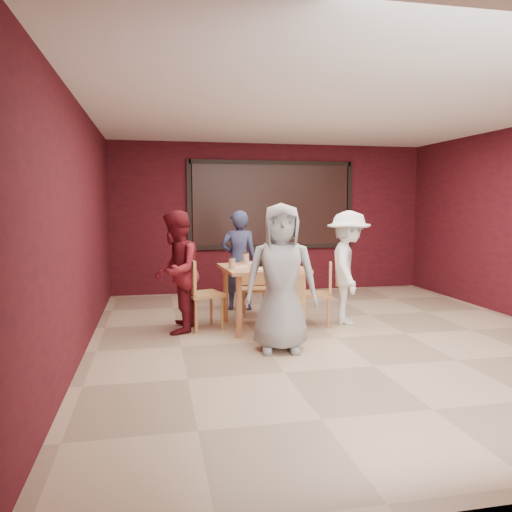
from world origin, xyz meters
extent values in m
plane|color=#C8AE8B|center=(0.00, 0.00, 0.00)|extent=(7.00, 7.00, 0.00)
cube|color=black|center=(0.00, 3.45, 1.65)|extent=(3.00, 0.02, 1.50)
cube|color=tan|center=(-0.79, 0.70, 0.81)|extent=(1.11, 1.11, 0.04)
cylinder|color=tan|center=(-1.23, 1.10, 0.40)|extent=(0.08, 0.08, 0.79)
cylinder|color=tan|center=(-0.39, 1.15, 0.40)|extent=(0.08, 0.08, 0.79)
cylinder|color=tan|center=(-1.19, 0.26, 0.40)|extent=(0.08, 0.08, 0.79)
cylinder|color=tan|center=(-0.34, 0.30, 0.40)|extent=(0.08, 0.08, 0.79)
cylinder|color=silver|center=(-0.79, 0.37, 0.84)|extent=(0.27, 0.27, 0.01)
cone|color=gold|center=(-0.79, 0.37, 0.86)|extent=(0.24, 0.24, 0.02)
cylinder|color=beige|center=(-0.64, 0.27, 0.90)|extent=(0.09, 0.09, 0.14)
cylinder|color=black|center=(-0.64, 0.27, 0.98)|extent=(0.09, 0.09, 0.01)
cylinder|color=silver|center=(-0.79, 1.04, 0.84)|extent=(0.27, 0.27, 0.01)
cone|color=gold|center=(-0.79, 1.04, 0.86)|extent=(0.24, 0.24, 0.02)
cylinder|color=beige|center=(-0.93, 1.14, 0.90)|extent=(0.09, 0.09, 0.14)
cylinder|color=black|center=(-0.93, 1.14, 0.98)|extent=(0.09, 0.09, 0.01)
cylinder|color=silver|center=(-1.12, 0.70, 0.84)|extent=(0.27, 0.27, 0.01)
cone|color=gold|center=(-1.12, 0.70, 0.86)|extent=(0.24, 0.24, 0.02)
cylinder|color=beige|center=(-1.22, 0.56, 0.90)|extent=(0.09, 0.09, 0.14)
cylinder|color=black|center=(-1.22, 0.56, 0.98)|extent=(0.09, 0.09, 0.01)
cylinder|color=silver|center=(-0.45, 0.70, 0.84)|extent=(0.27, 0.27, 0.01)
cone|color=gold|center=(-0.45, 0.70, 0.86)|extent=(0.24, 0.24, 0.02)
cylinder|color=beige|center=(-0.35, 0.85, 0.90)|extent=(0.09, 0.09, 0.14)
cylinder|color=black|center=(-0.35, 0.85, 0.98)|extent=(0.09, 0.09, 0.01)
cylinder|color=silver|center=(-0.70, 0.67, 0.88)|extent=(0.06, 0.06, 0.10)
cylinder|color=silver|center=(-0.76, 0.61, 0.88)|extent=(0.05, 0.05, 0.08)
cylinder|color=#A1200B|center=(-0.88, 0.65, 0.91)|extent=(0.07, 0.07, 0.15)
cube|color=black|center=(-0.82, 0.75, 0.89)|extent=(0.14, 0.09, 0.12)
cube|color=tan|center=(-0.71, -0.06, 0.42)|extent=(0.43, 0.43, 0.04)
cylinder|color=tan|center=(-0.55, 0.12, 0.20)|extent=(0.04, 0.04, 0.40)
cylinder|color=tan|center=(-0.88, 0.10, 0.20)|extent=(0.04, 0.04, 0.40)
cylinder|color=tan|center=(-0.54, -0.21, 0.20)|extent=(0.04, 0.04, 0.40)
cylinder|color=tan|center=(-0.87, -0.23, 0.20)|extent=(0.04, 0.04, 0.40)
cube|color=tan|center=(-0.70, -0.24, 0.65)|extent=(0.41, 0.05, 0.39)
cube|color=tan|center=(-0.75, 1.45, 0.40)|extent=(0.43, 0.43, 0.04)
cylinder|color=tan|center=(-0.92, 1.32, 0.19)|extent=(0.03, 0.03, 0.38)
cylinder|color=tan|center=(-0.61, 1.28, 0.19)|extent=(0.03, 0.03, 0.38)
cylinder|color=tan|center=(-0.88, 1.63, 0.19)|extent=(0.03, 0.03, 0.38)
cylinder|color=tan|center=(-0.57, 1.59, 0.19)|extent=(0.03, 0.03, 0.38)
cube|color=tan|center=(-0.73, 1.63, 0.62)|extent=(0.39, 0.08, 0.37)
cube|color=tan|center=(-1.57, 0.79, 0.47)|extent=(0.57, 0.57, 0.04)
cylinder|color=tan|center=(-1.34, 0.66, 0.22)|extent=(0.04, 0.04, 0.45)
cylinder|color=tan|center=(-1.45, 1.02, 0.22)|extent=(0.04, 0.04, 0.45)
cylinder|color=tan|center=(-1.70, 0.56, 0.22)|extent=(0.04, 0.04, 0.45)
cylinder|color=tan|center=(-1.80, 0.92, 0.22)|extent=(0.04, 0.04, 0.45)
cube|color=tan|center=(-1.77, 0.73, 0.73)|extent=(0.17, 0.45, 0.44)
cube|color=tan|center=(-0.03, 0.69, 0.43)|extent=(0.54, 0.54, 0.04)
cylinder|color=tan|center=(-0.13, 0.90, 0.21)|extent=(0.04, 0.04, 0.41)
cylinder|color=tan|center=(-0.25, 0.58, 0.21)|extent=(0.04, 0.04, 0.41)
cylinder|color=tan|center=(0.19, 0.79, 0.21)|extent=(0.04, 0.04, 0.41)
cylinder|color=tan|center=(0.07, 0.47, 0.21)|extent=(0.04, 0.04, 0.41)
cube|color=tan|center=(0.15, 0.62, 0.67)|extent=(0.18, 0.41, 0.40)
imported|color=#979797|center=(-0.81, -0.39, 0.84)|extent=(0.91, 0.67, 1.68)
imported|color=#2F3354|center=(-0.90, 1.91, 0.79)|extent=(0.63, 0.47, 1.57)
imported|color=maroon|center=(-1.94, 0.71, 0.79)|extent=(0.75, 0.88, 1.59)
imported|color=white|center=(0.44, 0.71, 0.79)|extent=(0.88, 1.15, 1.58)
camera|label=1|loc=(-2.21, -5.79, 1.68)|focal=35.00mm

